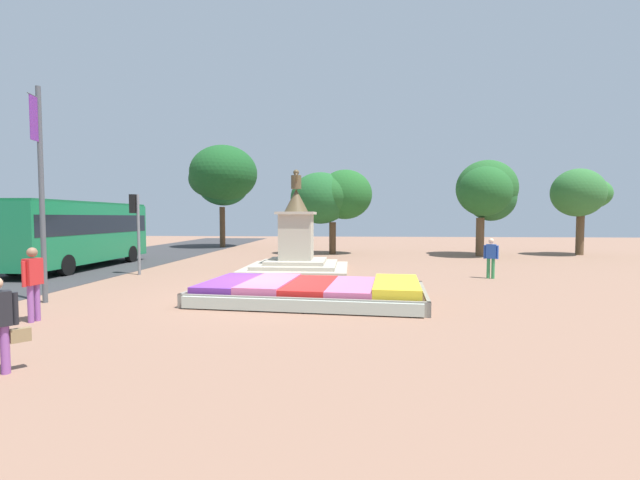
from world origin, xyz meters
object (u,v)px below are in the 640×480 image
(flower_planter, at_px, (312,291))
(statue_monument, at_px, (296,247))
(pedestrian_near_planter, at_px, (33,279))
(banner_pole, at_px, (41,190))
(traffic_light_mid_block, at_px, (136,218))
(pedestrian_crossing_plaza, at_px, (491,255))
(city_bus, at_px, (76,230))

(flower_planter, height_order, statue_monument, statue_monument)
(pedestrian_near_planter, bearing_deg, banner_pole, 122.21)
(flower_planter, relative_size, traffic_light_mid_block, 2.03)
(traffic_light_mid_block, distance_m, pedestrian_crossing_plaza, 14.90)
(statue_monument, relative_size, city_bus, 0.53)
(flower_planter, xyz_separation_m, banner_pole, (-7.69, -0.92, 2.98))
(flower_planter, distance_m, banner_pole, 8.30)
(pedestrian_near_planter, xyz_separation_m, pedestrian_crossing_plaza, (13.12, 8.12, -0.09))
(flower_planter, height_order, pedestrian_crossing_plaza, pedestrian_crossing_plaza)
(flower_planter, relative_size, statue_monument, 1.47)
(statue_monument, bearing_deg, city_bus, -178.68)
(traffic_light_mid_block, bearing_deg, flower_planter, -32.31)
(city_bus, xyz_separation_m, pedestrian_crossing_plaza, (18.85, -1.98, -0.91))
(city_bus, relative_size, pedestrian_near_planter, 5.13)
(flower_planter, distance_m, statue_monument, 7.46)
(city_bus, distance_m, pedestrian_near_planter, 11.63)
(city_bus, height_order, pedestrian_near_planter, city_bus)
(statue_monument, xyz_separation_m, traffic_light_mid_block, (-6.63, -2.19, 1.35))
(banner_pole, bearing_deg, pedestrian_near_planter, -57.79)
(flower_planter, relative_size, pedestrian_near_planter, 3.97)
(flower_planter, xyz_separation_m, traffic_light_mid_block, (-8.04, 5.08, 2.15))
(city_bus, bearing_deg, statue_monument, 1.32)
(banner_pole, bearing_deg, flower_planter, 6.80)
(traffic_light_mid_block, relative_size, pedestrian_near_planter, 1.95)
(pedestrian_crossing_plaza, bearing_deg, flower_planter, -143.29)
(banner_pole, bearing_deg, pedestrian_crossing_plaza, 22.43)
(banner_pole, distance_m, city_bus, 9.18)
(flower_planter, height_order, banner_pole, banner_pole)
(traffic_light_mid_block, relative_size, pedestrian_crossing_plaza, 2.12)
(traffic_light_mid_block, xyz_separation_m, banner_pole, (0.35, -6.00, 0.83))
(pedestrian_near_planter, bearing_deg, traffic_light_mid_block, 101.79)
(banner_pole, xyz_separation_m, pedestrian_near_planter, (1.35, -2.14, -2.22))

